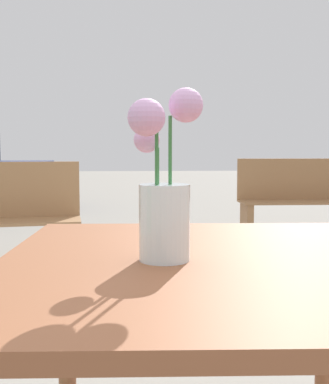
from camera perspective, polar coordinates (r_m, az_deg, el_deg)
table_front at (r=1.01m, az=5.95°, el=-13.13°), size 0.91×0.94×0.72m
flower_vase at (r=0.93m, az=-0.09°, el=-0.76°), size 0.14×0.14×0.33m
bench_middle at (r=4.89m, az=17.48°, el=-0.83°), size 1.51×0.39×0.85m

